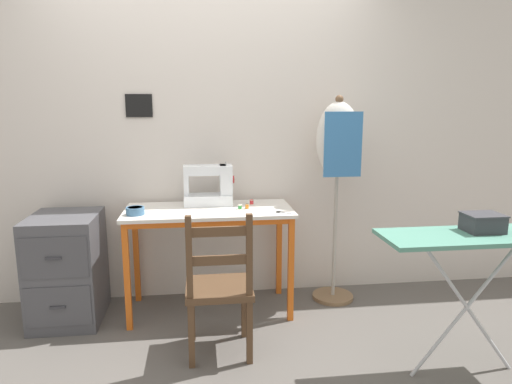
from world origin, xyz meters
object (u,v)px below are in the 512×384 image
(thread_spool_near_machine, at_px, (240,207))
(filing_cabinet, at_px, (67,268))
(dress_form, at_px, (338,151))
(fabric_bowl, at_px, (135,211))
(storage_box, at_px, (483,223))
(sewing_machine, at_px, (211,186))
(thread_spool_mid_table, at_px, (247,206))
(wooden_chair, at_px, (219,288))
(scissors, at_px, (282,212))
(thread_spool_far_edge, at_px, (252,202))
(ironing_board, at_px, (473,242))

(thread_spool_near_machine, bearing_deg, filing_cabinet, 179.35)
(dress_form, bearing_deg, fabric_bowl, -172.47)
(storage_box, bearing_deg, filing_cabinet, 159.38)
(sewing_machine, xyz_separation_m, filing_cabinet, (-1.03, -0.15, -0.54))
(sewing_machine, xyz_separation_m, thread_spool_mid_table, (0.25, -0.16, -0.12))
(wooden_chair, bearing_deg, storage_box, -13.05)
(fabric_bowl, bearing_deg, scissors, -3.85)
(scissors, distance_m, thread_spool_near_machine, 0.31)
(filing_cabinet, bearing_deg, sewing_machine, 8.22)
(wooden_chair, relative_size, dress_form, 0.58)
(sewing_machine, relative_size, thread_spool_mid_table, 9.72)
(sewing_machine, height_order, scissors, sewing_machine)
(fabric_bowl, distance_m, dress_form, 1.53)
(thread_spool_mid_table, bearing_deg, thread_spool_far_edge, 70.77)
(scissors, distance_m, storage_box, 1.26)
(fabric_bowl, relative_size, dress_form, 0.08)
(scissors, xyz_separation_m, wooden_chair, (-0.46, -0.44, -0.35))
(filing_cabinet, bearing_deg, wooden_chair, -29.98)
(filing_cabinet, bearing_deg, thread_spool_mid_table, -0.66)
(filing_cabinet, bearing_deg, scissors, -6.12)
(thread_spool_near_machine, bearing_deg, dress_form, 8.73)
(thread_spool_near_machine, distance_m, ironing_board, 1.53)
(storage_box, bearing_deg, dress_form, 116.42)
(dress_form, bearing_deg, storage_box, -63.58)
(scissors, distance_m, filing_cabinet, 1.56)
(fabric_bowl, distance_m, scissors, 1.00)
(thread_spool_mid_table, relative_size, filing_cabinet, 0.05)
(sewing_machine, xyz_separation_m, wooden_chair, (0.02, -0.75, -0.49))
(thread_spool_near_machine, bearing_deg, thread_spool_mid_table, -0.84)
(thread_spool_mid_table, bearing_deg, fabric_bowl, -174.17)
(sewing_machine, bearing_deg, thread_spool_near_machine, -39.15)
(sewing_machine, height_order, ironing_board, sewing_machine)
(sewing_machine, height_order, storage_box, sewing_machine)
(fabric_bowl, distance_m, thread_spool_mid_table, 0.78)
(sewing_machine, relative_size, thread_spool_far_edge, 10.34)
(fabric_bowl, xyz_separation_m, filing_cabinet, (-0.50, 0.09, -0.42))
(fabric_bowl, relative_size, storage_box, 0.61)
(wooden_chair, distance_m, dress_form, 1.38)
(thread_spool_mid_table, bearing_deg, sewing_machine, 146.89)
(fabric_bowl, xyz_separation_m, ironing_board, (1.91, -0.89, -0.03))
(thread_spool_near_machine, xyz_separation_m, dress_form, (0.75, 0.11, 0.38))
(scissors, bearing_deg, fabric_bowl, 176.15)
(sewing_machine, bearing_deg, ironing_board, -39.13)
(dress_form, distance_m, storage_box, 1.19)
(wooden_chair, relative_size, storage_box, 4.49)
(wooden_chair, height_order, ironing_board, wooden_chair)
(thread_spool_near_machine, relative_size, dress_form, 0.02)
(fabric_bowl, relative_size, filing_cabinet, 0.16)
(dress_form, bearing_deg, scissors, -150.84)
(dress_form, height_order, storage_box, dress_form)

